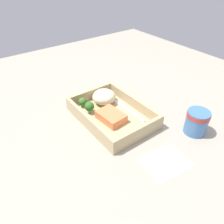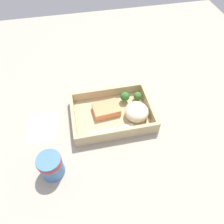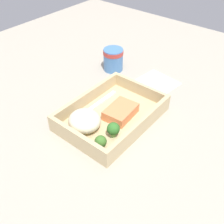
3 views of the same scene
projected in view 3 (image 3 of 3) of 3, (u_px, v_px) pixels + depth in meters
ground_plane at (112, 122)px, 76.04cm from camera, size 160.00×160.00×2.00cm
takeout_tray at (112, 118)px, 75.01cm from camera, size 28.85×20.55×1.20cm
tray_rim at (112, 111)px, 73.37cm from camera, size 28.85×20.55×3.91cm
salmon_fillet at (121, 112)px, 73.94cm from camera, size 9.89×7.47×2.80cm
mashed_potatoes at (85, 121)px, 69.19cm from camera, size 8.47×8.83×5.20cm
broccoli_floret_1 at (113, 129)px, 66.76cm from camera, size 3.41×3.41×4.41cm
broccoli_floret_2 at (101, 142)px, 64.29cm from camera, size 3.07×3.07×3.55cm
fork at (96, 105)px, 78.05cm from camera, size 15.81×2.21×0.44cm
paper_cup at (113, 58)px, 93.87cm from camera, size 7.20×7.20×8.02cm
receipt_slip at (159, 82)px, 90.20cm from camera, size 11.49×13.83×0.24cm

